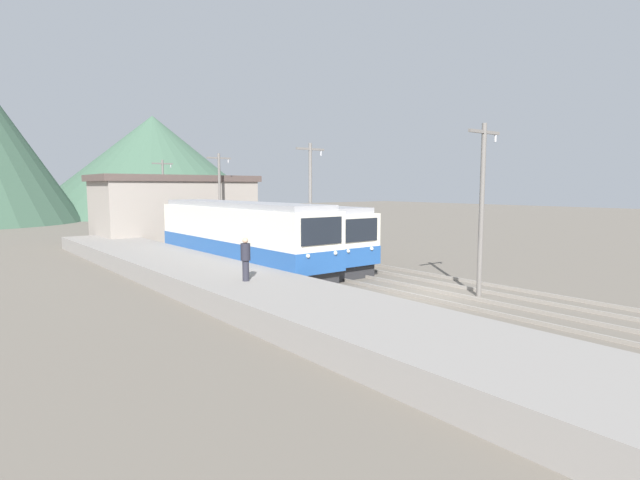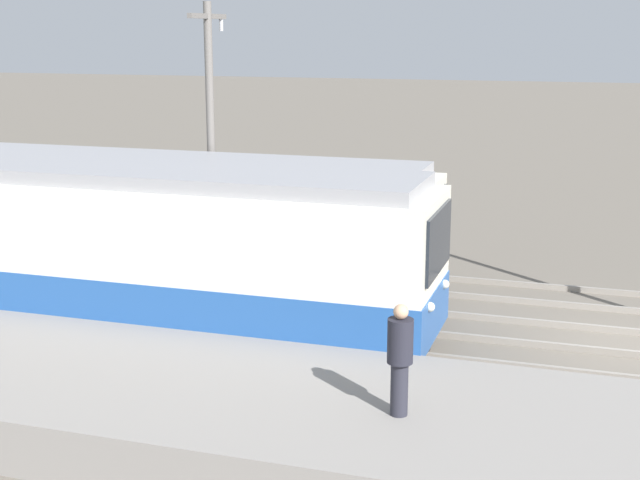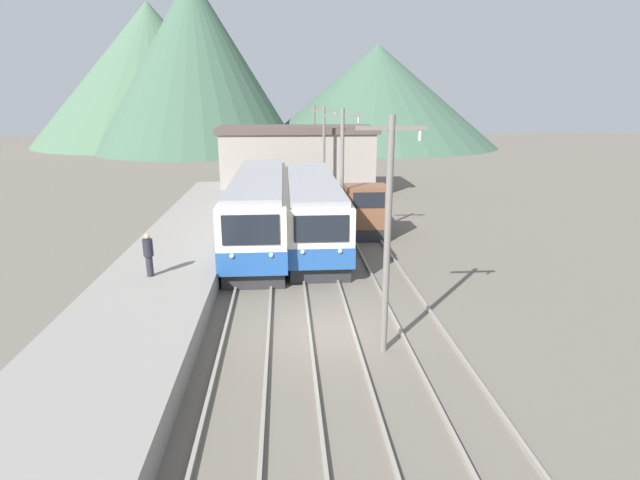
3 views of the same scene
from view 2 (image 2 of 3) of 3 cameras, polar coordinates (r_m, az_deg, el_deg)
The scene contains 9 objects.
ground_plane at distance 19.60m, azimuth 19.49°, elevation -6.59°, with size 200.00×200.00×0.00m, color #665E54.
track_left at distance 17.14m, azimuth 19.72°, elevation -9.24°, with size 1.54×60.00×0.14m.
track_center at distance 19.76m, azimuth 19.49°, elevation -6.21°, with size 1.54×60.00×0.14m.
track_right at distance 22.62m, azimuth 19.30°, elevation -3.75°, with size 1.54×60.00×0.14m.
commuter_train_left at distance 19.41m, azimuth -14.42°, elevation -1.11°, with size 2.84×14.86×3.71m.
commuter_train_center at distance 21.83m, azimuth -10.77°, elevation 0.42°, with size 2.84×13.94×3.50m.
shunting_locomotive at distance 25.40m, azimuth -11.38°, elevation 1.21°, with size 2.40×5.61×3.00m.
catenary_mast_mid at distance 22.36m, azimuth -6.99°, elevation 6.65°, with size 2.00×0.20×7.08m.
person_on_platform at distance 13.09m, azimuth 5.14°, elevation -7.37°, with size 0.38×0.38×1.70m.
Camera 2 is at (-18.49, 0.95, 6.41)m, focal length 50.00 mm.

